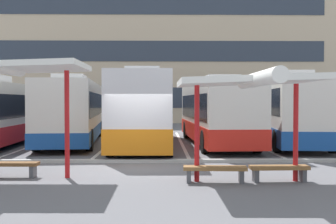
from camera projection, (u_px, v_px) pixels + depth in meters
name	position (u px, v px, depth m)	size (l,w,h in m)	color
ground_plane	(138.00, 168.00, 13.92)	(160.00, 160.00, 0.00)	slate
terminal_building	(154.00, 60.00, 48.95)	(37.56, 14.99, 16.84)	#C6B293
coach_bus_0	(0.00, 114.00, 20.91)	(3.01, 12.31, 3.46)	silver
coach_bus_1	(73.00, 112.00, 22.10)	(3.52, 11.08, 3.55)	silver
coach_bus_2	(145.00, 111.00, 20.82)	(2.73, 11.91, 3.79)	silver
coach_bus_3	(216.00, 114.00, 21.39)	(3.00, 10.72, 3.47)	silver
coach_bus_4	(287.00, 111.00, 21.62)	(3.69, 11.04, 3.70)	silver
lane_stripe_1	(42.00, 143.00, 22.22)	(0.16, 14.00, 0.01)	white
lane_stripe_2	(112.00, 143.00, 22.29)	(0.16, 14.00, 0.01)	white
lane_stripe_3	(181.00, 142.00, 22.35)	(0.16, 14.00, 0.01)	white
lane_stripe_4	(250.00, 142.00, 22.42)	(0.16, 14.00, 0.01)	white
lane_stripe_5	(319.00, 142.00, 22.49)	(0.16, 14.00, 0.01)	white
waiting_shelter_1	(6.00, 70.00, 11.70)	(4.30, 4.74, 3.36)	red
bench_2	(11.00, 166.00, 12.12)	(1.58, 0.47, 0.45)	brown
waiting_shelter_2	(249.00, 83.00, 11.21)	(3.77, 4.80, 2.96)	red
bench_3	(215.00, 170.00, 11.36)	(1.76, 0.53, 0.45)	brown
bench_4	(279.00, 170.00, 11.48)	(1.64, 0.47, 0.45)	brown
platform_kerb	(139.00, 161.00, 15.04)	(44.00, 0.24, 0.12)	#ADADA8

